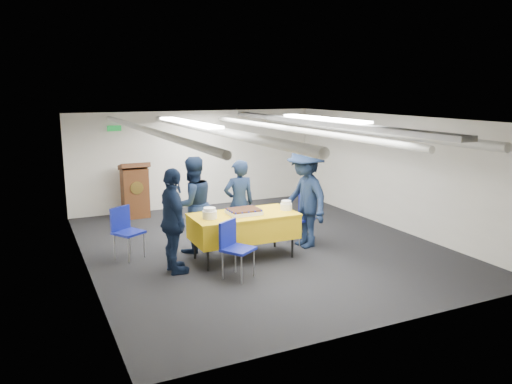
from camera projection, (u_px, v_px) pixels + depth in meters
ground at (260, 245)px, 9.11m from camera, size 7.00×7.00×0.00m
room_shell at (255, 144)px, 9.14m from camera, size 6.00×7.00×2.30m
serving_table at (244, 226)px, 8.32m from camera, size 1.75×0.89×0.77m
sheet_cake at (244, 211)px, 8.25m from camera, size 0.54×0.42×0.09m
plate_stack_left at (210, 214)px, 7.96m from camera, size 0.23×0.23×0.18m
plate_stack_right at (286, 206)px, 8.54m from camera, size 0.20×0.20×0.16m
podium at (135, 190)px, 11.01m from camera, size 0.62×0.53×1.25m
chair_near at (234, 243)px, 7.49m from camera, size 0.58×0.58×0.87m
chair_right at (303, 213)px, 9.27m from camera, size 0.52×0.52×0.87m
chair_left at (125, 227)px, 8.36m from camera, size 0.58×0.58×0.87m
sailor_a at (239, 203)px, 8.95m from camera, size 0.59×0.40×1.58m
sailor_b at (193, 205)px, 8.65m from camera, size 0.93×0.79×1.67m
sailor_c at (174, 221)px, 7.62m from camera, size 0.41×0.96×1.64m
sailor_d at (305, 197)px, 8.89m from camera, size 0.73×1.20×1.81m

